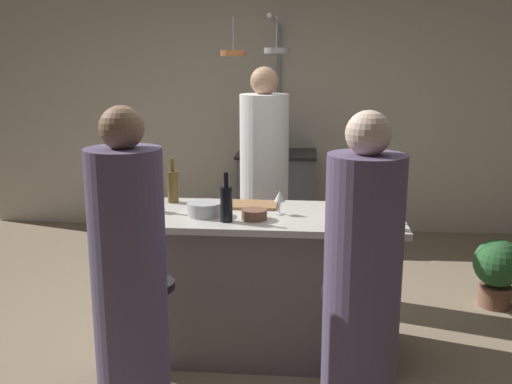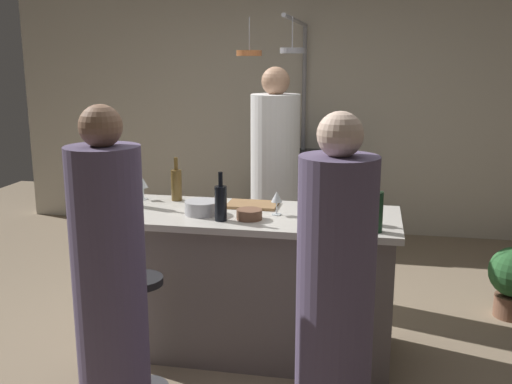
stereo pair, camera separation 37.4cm
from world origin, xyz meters
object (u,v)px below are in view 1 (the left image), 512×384
guest_right (361,305)px  mixing_bowl_steel (204,209)px  bar_stool_right (345,343)px  potted_plant (497,269)px  stove_range (277,195)px  wine_bottle_amber (173,186)px  guest_left (130,295)px  wine_glass_near_right_guest (138,187)px  wine_bottle_red (128,189)px  wine_bottle_dark (226,203)px  mixing_bowl_wooden (254,214)px  wine_glass_by_chef (280,197)px  wine_bottle_white (347,198)px  chef (264,191)px  bar_stool_left (152,335)px  pepper_mill (336,208)px  cutting_board (252,205)px  wine_bottle_green (383,208)px

guest_right → mixing_bowl_steel: guest_right is taller
bar_stool_right → guest_right: guest_right is taller
mixing_bowl_steel → potted_plant: bearing=24.1°
stove_range → mixing_bowl_steel: size_ratio=4.27×
bar_stool_right → wine_bottle_amber: size_ratio=2.34×
guest_left → wine_glass_near_right_guest: 1.26m
wine_bottle_red → mixing_bowl_steel: (0.50, -0.12, -0.09)m
wine_bottle_dark → wine_bottle_amber: bearing=133.9°
wine_bottle_red → mixing_bowl_wooden: 0.84m
wine_bottle_red → wine_glass_near_right_guest: 0.18m
wine_bottle_dark → wine_glass_by_chef: wine_bottle_dark is taller
wine_bottle_white → wine_glass_by_chef: wine_bottle_white is taller
chef → mixing_bowl_steel: (-0.28, -1.05, 0.12)m
wine_bottle_amber → wine_bottle_dark: (0.42, -0.43, -0.00)m
bar_stool_left → wine_bottle_white: size_ratio=2.12×
potted_plant → wine_bottle_dark: wine_bottle_dark is taller
bar_stool_left → pepper_mill: size_ratio=3.24×
stove_range → cutting_board: bearing=-90.7°
pepper_mill → wine_bottle_green: bearing=-6.4°
pepper_mill → wine_glass_by_chef: 0.40m
wine_bottle_green → mixing_bowl_steel: 1.06m
wine_bottle_amber → wine_glass_by_chef: bearing=-18.6°
guest_right → mixing_bowl_wooden: bearing=123.4°
wine_glass_near_right_guest → wine_glass_by_chef: 0.97m
chef → wine_glass_by_chef: 1.01m
cutting_board → mixing_bowl_steel: 0.37m
stove_range → guest_right: guest_right is taller
chef → mixing_bowl_wooden: (0.03, -1.11, 0.11)m
stove_range → bar_stool_left: bearing=-99.1°
bar_stool_right → wine_bottle_amber: bearing=142.0°
wine_bottle_white → wine_glass_near_right_guest: bearing=168.2°
guest_right → mixing_bowl_wooden: guest_right is taller
potted_plant → mixing_bowl_wooden: (-1.73, -0.97, 0.63)m
wine_bottle_green → pepper_mill: bearing=173.6°
wine_bottle_green → bar_stool_left: bearing=-163.5°
wine_glass_near_right_guest → mixing_bowl_steel: wine_glass_near_right_guest is taller
bar_stool_right → mixing_bowl_wooden: (-0.52, 0.48, 0.55)m
cutting_board → wine_glass_near_right_guest: 0.76m
stove_range → guest_left: 3.48m
chef → wine_bottle_amber: 0.93m
stove_range → wine_glass_by_chef: wine_glass_by_chef is taller
cutting_board → wine_glass_by_chef: bearing=-44.5°
pepper_mill → bar_stool_right: bearing=-83.1°
wine_bottle_green → mixing_bowl_steel: (-1.04, 0.17, -0.08)m
wine_bottle_green → potted_plant: bearing=47.4°
wine_bottle_amber → potted_plant: bearing=14.5°
wine_bottle_white → wine_bottle_dark: 0.71m
wine_glass_near_right_guest → mixing_bowl_wooden: (0.80, -0.35, -0.08)m
wine_bottle_amber → mixing_bowl_steel: (0.26, -0.31, -0.07)m
wine_glass_near_right_guest → potted_plant: bearing=13.7°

